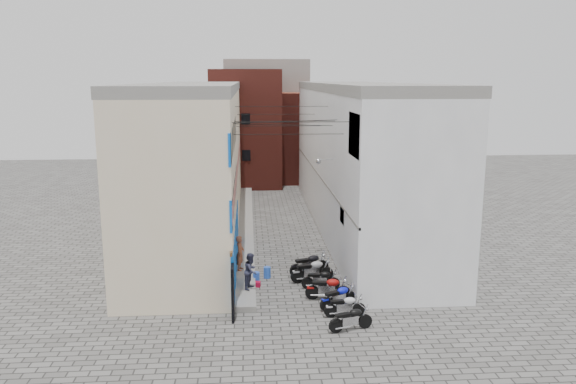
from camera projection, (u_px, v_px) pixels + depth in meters
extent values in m
plane|color=#54524F|center=(296.00, 311.00, 22.76)|extent=(90.00, 90.00, 0.00)
cube|color=gray|center=(246.00, 226.00, 35.29)|extent=(0.90, 26.00, 0.25)
cube|color=beige|center=(197.00, 162.00, 34.26)|extent=(5.00, 26.00, 8.50)
cube|color=#BC7269|center=(237.00, 166.00, 34.49)|extent=(0.10, 26.00, 0.80)
cube|color=blue|center=(235.00, 246.00, 27.11)|extent=(0.12, 10.20, 2.40)
cube|color=blue|center=(233.00, 165.00, 26.31)|extent=(0.10, 10.20, 4.00)
cube|color=gray|center=(194.00, 87.00, 33.36)|extent=(5.10, 26.00, 0.50)
cube|color=black|center=(233.00, 291.00, 21.97)|extent=(0.10, 1.20, 2.20)
cube|color=silver|center=(358.00, 160.00, 34.96)|extent=(5.00, 26.00, 8.50)
cube|color=blue|center=(355.00, 135.00, 23.00)|extent=(0.10, 2.40, 1.80)
cube|color=white|center=(343.00, 215.00, 26.25)|extent=(0.08, 1.00, 0.70)
cylinder|color=#B2B2B7|center=(326.00, 159.00, 28.71)|extent=(0.80, 0.06, 0.06)
sphere|color=#B2B2B7|center=(319.00, 161.00, 28.70)|extent=(0.28, 0.28, 0.28)
cube|color=gray|center=(360.00, 87.00, 34.06)|extent=(5.10, 26.00, 0.50)
cube|color=gray|center=(319.00, 174.00, 34.96)|extent=(0.10, 26.00, 0.12)
cube|color=maroon|center=(246.00, 128.00, 48.98)|extent=(6.00, 6.00, 10.00)
cube|color=maroon|center=(301.00, 137.00, 51.49)|extent=(5.00, 6.00, 8.00)
cube|color=gray|center=(266.00, 117.00, 54.89)|extent=(8.00, 5.00, 11.00)
cube|color=black|center=(270.00, 176.00, 47.15)|extent=(2.00, 0.30, 2.40)
cylinder|color=black|center=(292.00, 122.00, 23.21)|extent=(5.20, 0.02, 0.02)
cylinder|color=black|center=(289.00, 134.00, 25.31)|extent=(5.20, 0.02, 0.02)
cylinder|color=black|center=(285.00, 121.00, 27.67)|extent=(5.20, 0.02, 0.02)
cylinder|color=black|center=(282.00, 106.00, 29.99)|extent=(5.20, 0.02, 0.02)
cylinder|color=black|center=(279.00, 126.00, 33.19)|extent=(5.20, 0.02, 0.02)
cylinder|color=black|center=(276.00, 114.00, 36.02)|extent=(5.20, 0.02, 0.02)
cylinder|color=black|center=(287.00, 121.00, 26.19)|extent=(5.65, 2.07, 0.02)
cylinder|color=black|center=(283.00, 125.00, 29.20)|extent=(5.80, 1.58, 0.02)
imported|color=brown|center=(240.00, 253.00, 26.78)|extent=(0.51, 0.68, 1.68)
imported|color=#303148|center=(251.00, 271.00, 24.43)|extent=(0.86, 0.95, 1.60)
cylinder|color=blue|center=(256.00, 277.00, 25.95)|extent=(0.38, 0.38, 0.49)
cylinder|color=blue|center=(267.00, 272.00, 26.54)|extent=(0.41, 0.41, 0.53)
cube|color=#A30B2C|center=(256.00, 284.00, 25.45)|extent=(0.40, 0.32, 0.23)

